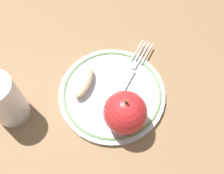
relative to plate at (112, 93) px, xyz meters
name	(u,v)px	position (x,y,z in m)	size (l,w,h in m)	color
ground_plane	(110,89)	(0.01, 0.01, -0.01)	(2.00, 2.00, 0.00)	olive
plate	(112,93)	(0.00, 0.00, 0.00)	(0.22, 0.22, 0.01)	silver
apple_red_whole	(125,113)	(-0.06, -0.04, 0.05)	(0.08, 0.08, 0.09)	red
apple_slice_front	(83,81)	(0.01, 0.06, 0.02)	(0.08, 0.03, 0.02)	beige
fork	(130,74)	(0.05, -0.03, 0.01)	(0.18, 0.07, 0.00)	silver
drinking_glass	(4,100)	(-0.08, 0.19, 0.05)	(0.07, 0.07, 0.11)	white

